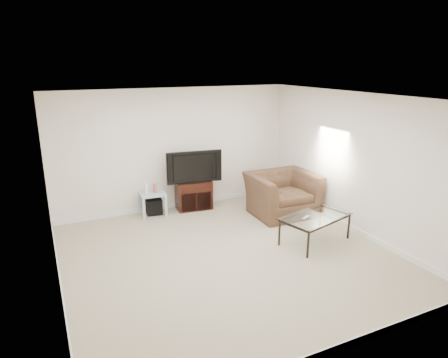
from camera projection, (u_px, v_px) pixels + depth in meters
name	position (u px, v px, depth m)	size (l,w,h in m)	color
floor	(228.00, 256.00, 6.40)	(5.00, 5.00, 0.00)	tan
ceiling	(228.00, 97.00, 5.69)	(5.00, 5.00, 0.00)	white
wall_back	(175.00, 150.00, 8.21)	(5.00, 0.02, 2.50)	silver
wall_left	(50.00, 206.00, 5.02)	(0.02, 5.00, 2.50)	silver
wall_right	(355.00, 164.00, 7.07)	(0.02, 5.00, 2.50)	silver
plate_back	(106.00, 156.00, 7.62)	(0.12, 0.02, 0.12)	white
plate_right_switch	(301.00, 147.00, 8.45)	(0.02, 0.09, 0.13)	white
plate_right_outlet	(306.00, 193.00, 8.46)	(0.02, 0.08, 0.12)	white
tv_stand	(193.00, 194.00, 8.41)	(0.72, 0.50, 0.60)	black
dvd_player	(194.00, 186.00, 8.32)	(0.40, 0.28, 0.06)	black
television	(193.00, 166.00, 8.20)	(1.07, 0.21, 0.66)	black
side_table	(153.00, 203.00, 8.07)	(0.49, 0.49, 0.47)	silver
subwoofer	(154.00, 206.00, 8.11)	(0.31, 0.31, 0.31)	black
game_console	(146.00, 188.00, 7.91)	(0.05, 0.16, 0.22)	white
game_case	(155.00, 188.00, 7.98)	(0.05, 0.14, 0.19)	#CC4C4C
recliner	(283.00, 187.00, 8.02)	(1.29, 0.84, 1.13)	brown
coffee_table	(315.00, 229.00, 6.83)	(1.21, 0.69, 0.47)	black
remote	(306.00, 218.00, 6.66)	(0.19, 0.05, 0.02)	#B2B2B7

